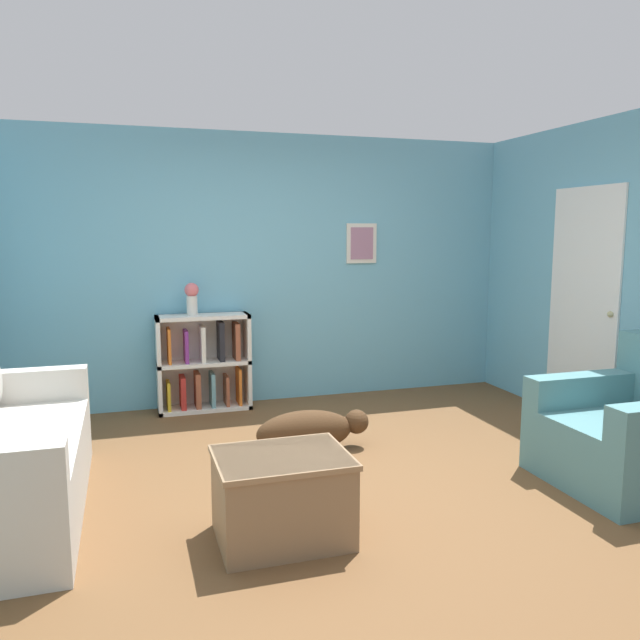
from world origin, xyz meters
TOP-DOWN VIEW (x-y plane):
  - ground_plane at (0.00, 0.00)m, footprint 14.00×14.00m
  - wall_back at (0.00, 2.25)m, footprint 5.60×0.13m
  - bookshelf at (-0.62, 2.05)m, footprint 0.86×0.29m
  - recliner_chair at (1.90, -0.57)m, footprint 0.99×0.96m
  - coffee_table at (-0.53, -0.62)m, footprint 0.72×0.56m
  - dog at (-0.01, 0.65)m, footprint 1.04×0.29m
  - vase at (-0.72, 2.03)m, footprint 0.13×0.13m

SIDE VIEW (x-z plane):
  - ground_plane at x=0.00m, z-range 0.00..0.00m
  - dog at x=-0.01m, z-range 0.00..0.32m
  - coffee_table at x=-0.53m, z-range 0.01..0.49m
  - recliner_chair at x=1.90m, z-range -0.14..0.81m
  - bookshelf at x=-0.62m, z-range -0.02..0.89m
  - vase at x=-0.72m, z-range 0.92..1.22m
  - wall_back at x=0.00m, z-range 0.00..2.60m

